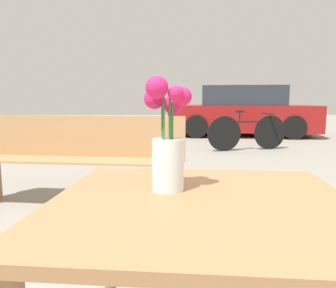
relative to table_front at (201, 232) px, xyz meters
name	(u,v)px	position (x,y,z in m)	size (l,w,h in m)	color
table_front	(201,232)	(0.00, 0.00, 0.00)	(0.96, 0.91, 0.72)	#9E7047
flower_vase	(167,145)	(-0.10, 0.10, 0.25)	(0.15, 0.15, 0.36)	silver
bench_near	(82,155)	(-0.90, 2.19, -0.14)	(2.01, 0.62, 0.85)	tan
bicycle	(248,132)	(1.55, 5.50, -0.26)	(1.64, 0.53, 0.79)	black
parked_car	(241,112)	(2.07, 8.24, 0.03)	(4.14, 2.32, 1.36)	maroon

